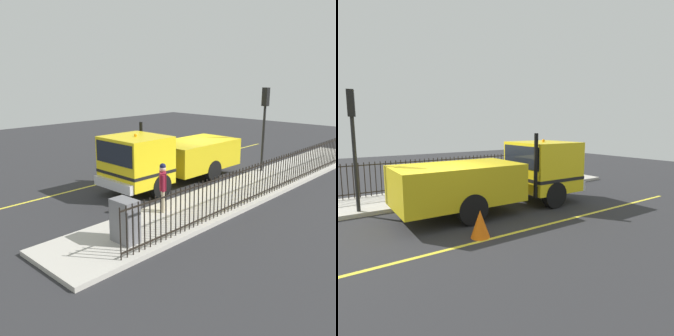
{
  "view_description": "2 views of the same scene",
  "coord_description": "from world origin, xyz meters",
  "views": [
    {
      "loc": [
        10.98,
        -13.98,
        4.65
      ],
      "look_at": [
        1.41,
        -3.82,
        1.18
      ],
      "focal_mm": 39.84,
      "sensor_mm": 36.0,
      "label": 1
    },
    {
      "loc": [
        -8.36,
        3.22,
        2.96
      ],
      "look_at": [
        1.05,
        -3.2,
        1.32
      ],
      "focal_mm": 31.16,
      "sensor_mm": 36.0,
      "label": 2
    }
  ],
  "objects": [
    {
      "name": "work_truck",
      "position": [
        0.24,
        -2.74,
        1.29
      ],
      "size": [
        2.4,
        6.98,
        2.72
      ],
      "rotation": [
        0.0,
        0.0,
        3.13
      ],
      "color": "yellow",
      "rests_on": "ground"
    },
    {
      "name": "iron_fence",
      "position": [
        4.28,
        0.0,
        0.85
      ],
      "size": [
        0.04,
        17.2,
        1.4
      ],
      "color": "black",
      "rests_on": "sidewalk_slab"
    },
    {
      "name": "sidewalk_slab",
      "position": [
        3.22,
        0.0,
        0.07
      ],
      "size": [
        2.6,
        20.19,
        0.14
      ],
      "primitive_type": "cube",
      "color": "#B7B2A8",
      "rests_on": "ground"
    },
    {
      "name": "ground_plane",
      "position": [
        0.0,
        0.0,
        0.0
      ],
      "size": [
        44.43,
        44.43,
        0.0
      ],
      "primitive_type": "plane",
      "color": "#2B2B2D",
      "rests_on": "ground"
    },
    {
      "name": "traffic_cone",
      "position": [
        -1.79,
        -0.43,
        0.37
      ],
      "size": [
        0.52,
        0.52,
        0.75
      ],
      "primitive_type": "cone",
      "color": "orange",
      "rests_on": "ground"
    },
    {
      "name": "worker_standing",
      "position": [
        2.65,
        -5.39,
        1.18
      ],
      "size": [
        0.5,
        0.48,
        1.69
      ],
      "rotation": [
        0.0,
        0.0,
        2.39
      ],
      "color": "maroon",
      "rests_on": "sidewalk_slab"
    },
    {
      "name": "lane_marking",
      "position": [
        -2.05,
        0.0,
        0.0
      ],
      "size": [
        0.12,
        18.17,
        0.01
      ],
      "primitive_type": "cube",
      "color": "yellow",
      "rests_on": "ground"
    },
    {
      "name": "utility_cabinet",
      "position": [
        3.51,
        -7.79,
        0.75
      ],
      "size": [
        0.77,
        0.5,
        1.22
      ],
      "primitive_type": "cube",
      "color": "slate",
      "rests_on": "sidewalk_slab"
    },
    {
      "name": "traffic_light_near",
      "position": [
        2.21,
        1.97,
        2.96
      ],
      "size": [
        0.33,
        0.26,
        3.97
      ],
      "rotation": [
        0.0,
        0.0,
        2.95
      ],
      "color": "black",
      "rests_on": "sidewalk_slab"
    }
  ]
}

